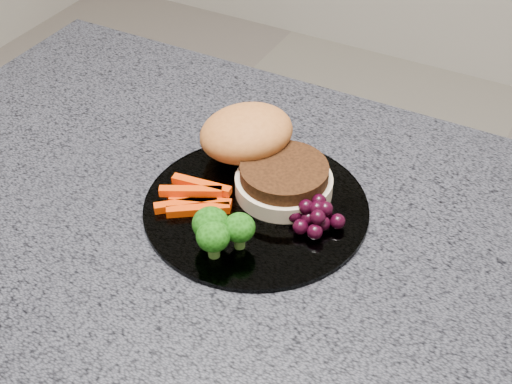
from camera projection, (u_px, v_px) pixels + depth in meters
countertop at (335, 265)px, 0.78m from camera, size 1.20×0.60×0.04m
plate at (256, 207)px, 0.82m from camera, size 0.26×0.26×0.01m
burger at (259, 152)px, 0.85m from camera, size 0.22×0.18×0.06m
carrot_sticks at (196, 198)px, 0.82m from camera, size 0.09×0.07×0.02m
broccoli at (219, 230)px, 0.75m from camera, size 0.07×0.06×0.05m
grape_bunch at (315, 215)px, 0.79m from camera, size 0.06×0.05×0.03m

